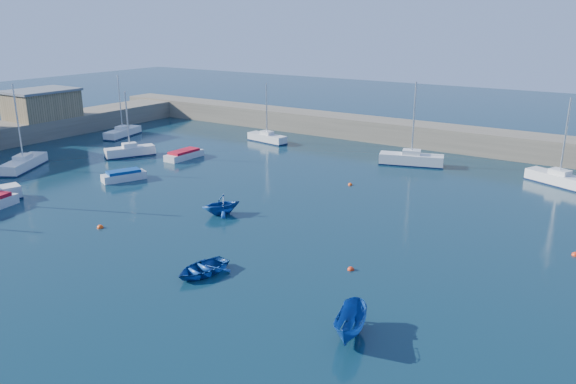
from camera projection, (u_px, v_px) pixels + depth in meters
The scene contains 19 objects.
ground at pixel (115, 286), 32.64m from camera, with size 220.00×220.00×0.00m, color #0C2836.
back_wall at pixel (412, 134), 68.90m from camera, with size 96.00×4.50×2.60m, color #6E6654.
left_quay at pixel (1, 135), 68.72m from camera, with size 6.00×62.00×2.40m, color #6E6654.
brick_shed_a at pixel (42, 105), 72.64m from camera, with size 6.00×8.00×3.40m, color olive.
sailboat_2 at pixel (24, 163), 57.65m from camera, with size 4.95×6.69×8.72m.
sailboat_3 at pixel (130, 151), 62.92m from camera, with size 3.79×5.49×7.28m.
sailboat_4 at pixel (123, 132), 73.42m from camera, with size 3.12×6.29×7.97m.
sailboat_5 at pixel (267, 138), 70.11m from camera, with size 5.69×2.43×7.34m.
sailboat_6 at pixel (411, 159), 59.16m from camera, with size 6.84×3.69×8.75m.
sailboat_7 at pixel (559, 179), 52.04m from camera, with size 6.28×4.10×8.12m.
motorboat_1 at pixel (124, 176), 53.70m from camera, with size 2.91×4.28×0.99m.
motorboat_2 at pixel (184, 155), 61.98m from camera, with size 1.70×4.71×0.96m.
dinghy_center at pixel (202, 269), 34.04m from camera, with size 2.56×3.58×0.74m, color #154593.
dinghy_left at pixel (221, 204), 44.32m from camera, with size 2.67×3.10×1.63m, color #154593.
dinghy_right at pixel (351, 324), 27.24m from camera, with size 1.37×3.65×1.41m, color #154593.
buoy_0 at pixel (100, 228), 41.66m from camera, with size 0.49×0.49×0.49m, color #FF480D.
buoy_1 at pixel (351, 270), 34.72m from camera, with size 0.43×0.43×0.43m, color red.
buoy_3 at pixel (350, 185), 52.30m from camera, with size 0.41×0.41×0.41m, color #FF480D.
buoy_4 at pixel (575, 255), 36.82m from camera, with size 0.48×0.48×0.48m, color red.
Camera 1 is at (24.70, -19.08, 14.94)m, focal length 35.00 mm.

